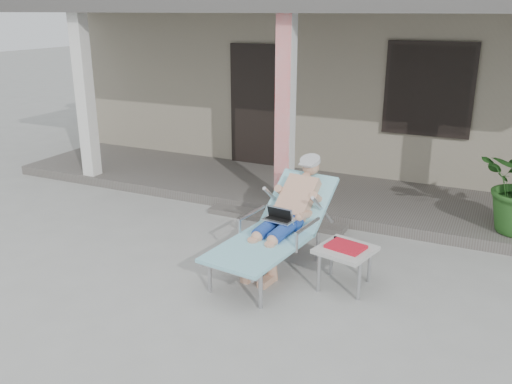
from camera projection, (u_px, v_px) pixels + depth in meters
The scene contains 7 objects.
ground at pixel (209, 277), 5.97m from camera, with size 60.00×60.00×0.00m, color #9E9E99.
house at pixel (366, 68), 11.01m from camera, with size 10.40×5.40×3.30m.
porch_deck at pixel (304, 192), 8.52m from camera, with size 10.00×2.00×0.15m, color #605B56.
porch_overhang at pixel (308, 10), 7.61m from camera, with size 10.00×2.30×2.85m.
porch_step at pixel (275, 218), 7.55m from camera, with size 2.00×0.30×0.07m, color #605B56.
lounger at pixel (282, 202), 6.01m from camera, with size 0.95×1.98×1.25m.
side_table at pixel (346, 252), 5.65m from camera, with size 0.64×0.64×0.48m.
Camera 1 is at (2.74, -4.63, 2.80)m, focal length 38.00 mm.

